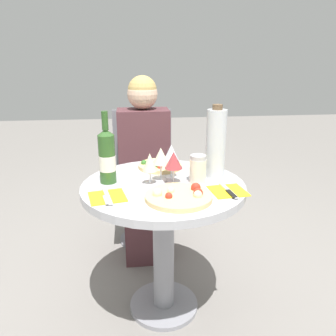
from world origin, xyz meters
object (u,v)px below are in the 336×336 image
object	(u,v)px
dining_table	(163,215)
seated_diner	(145,174)
pizza_large	(179,196)
wine_bottle	(107,157)
tall_carafe	(216,143)
chair_behind_diner	(144,180)

from	to	relation	value
dining_table	seated_diner	bearing A→B (deg)	95.26
pizza_large	wine_bottle	bearing A→B (deg)	142.49
pizza_large	wine_bottle	world-z (taller)	wine_bottle
dining_table	tall_carafe	size ratio (longest dim) A/B	2.16
chair_behind_diner	seated_diner	size ratio (longest dim) A/B	0.79
chair_behind_diner	seated_diner	distance (m)	0.18
dining_table	pizza_large	distance (m)	0.26
chair_behind_diner	pizza_large	distance (m)	1.01
chair_behind_diner	wine_bottle	xyz separation A→B (m)	(-0.20, -0.73, 0.39)
chair_behind_diner	wine_bottle	bearing A→B (deg)	74.76
chair_behind_diner	wine_bottle	world-z (taller)	wine_bottle
seated_diner	tall_carafe	distance (m)	0.73
dining_table	chair_behind_diner	world-z (taller)	chair_behind_diner
pizza_large	chair_behind_diner	bearing A→B (deg)	96.29
dining_table	tall_carafe	xyz separation A→B (m)	(0.26, 0.07, 0.33)
chair_behind_diner	seated_diner	world-z (taller)	seated_diner
seated_diner	chair_behind_diner	bearing A→B (deg)	-90.00
chair_behind_diner	seated_diner	bearing A→B (deg)	90.00
seated_diner	tall_carafe	world-z (taller)	seated_diner
dining_table	pizza_large	size ratio (longest dim) A/B	2.71
seated_diner	wine_bottle	distance (m)	0.68
dining_table	seated_diner	world-z (taller)	seated_diner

